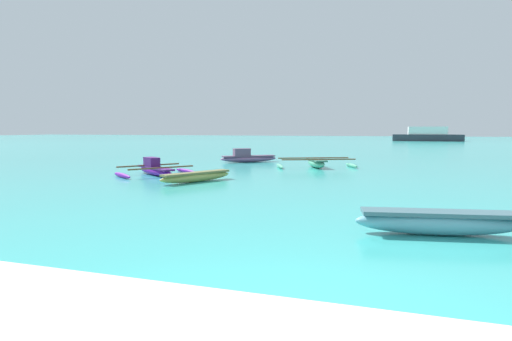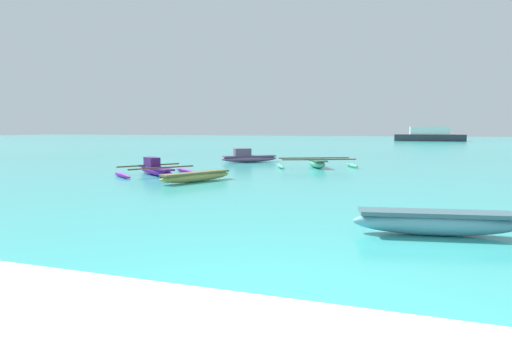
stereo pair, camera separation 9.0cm
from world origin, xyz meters
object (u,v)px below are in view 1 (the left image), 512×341
at_px(moored_boat_1, 316,163).
at_px(moored_boat_2, 247,157).
at_px(moored_boat_0, 437,222).
at_px(moored_boat_4, 155,169).
at_px(moored_boat_3, 196,176).
at_px(distant_ferry, 427,135).

relative_size(moored_boat_1, moored_boat_2, 1.35).
relative_size(moored_boat_0, moored_boat_4, 0.86).
bearing_deg(moored_boat_2, moored_boat_3, -119.26).
bearing_deg(moored_boat_1, moored_boat_4, -71.89).
xyz_separation_m(moored_boat_1, distant_ferry, (11.25, 53.88, 0.78)).
bearing_deg(moored_boat_0, distant_ferry, 74.69).
relative_size(moored_boat_3, distant_ferry, 0.28).
height_order(moored_boat_3, distant_ferry, distant_ferry).
bearing_deg(moored_boat_1, moored_boat_2, -139.41).
height_order(moored_boat_0, moored_boat_1, moored_boat_1).
relative_size(moored_boat_0, moored_boat_3, 1.03).
height_order(moored_boat_0, moored_boat_3, moored_boat_0).
distance_m(moored_boat_2, moored_boat_4, 8.30).
relative_size(moored_boat_1, moored_boat_4, 1.21).
xyz_separation_m(moored_boat_4, distant_ferry, (17.79, 59.67, 0.77)).
xyz_separation_m(moored_boat_2, moored_boat_3, (1.05, -9.66, -0.09)).
bearing_deg(distant_ferry, moored_boat_4, -106.60).
xyz_separation_m(moored_boat_0, moored_boat_2, (-9.19, 15.60, 0.04)).
distance_m(moored_boat_0, moored_boat_1, 14.01).
height_order(moored_boat_4, distant_ferry, distant_ferry).
relative_size(moored_boat_3, moored_boat_4, 0.83).
xyz_separation_m(moored_boat_1, moored_boat_2, (-4.74, 2.31, 0.06)).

